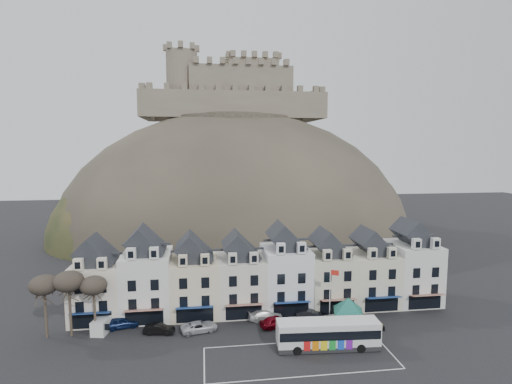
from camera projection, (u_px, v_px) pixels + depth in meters
ground at (285, 365)px, 44.79m from camera, size 300.00×300.00×0.00m
coach_bay_markings at (300, 358)px, 46.29m from camera, size 22.00×7.50×0.01m
townhouse_terrace at (264, 274)px, 59.92m from camera, size 54.40×9.35×11.80m
castle_hill at (239, 233)px, 112.83m from camera, size 100.00×76.00×68.00m
castle at (234, 91)px, 115.00m from camera, size 50.20×22.20×22.00m
tree_left_far at (44, 286)px, 50.48m from camera, size 3.61×3.61×8.24m
tree_left_mid at (69, 282)px, 50.84m from camera, size 3.78×3.78×8.64m
tree_left_near at (94, 286)px, 51.32m from camera, size 3.43×3.43×7.84m
bus at (328, 333)px, 48.32m from camera, size 12.53×3.67×3.49m
bus_shelter at (348, 305)px, 52.32m from camera, size 7.10×7.10×4.72m
red_buoy at (353, 322)px, 53.57m from camera, size 1.48×1.48×1.84m
flagpole at (331, 293)px, 53.92m from camera, size 1.11×0.48×8.17m
white_van at (104, 324)px, 53.05m from camera, size 2.56×4.41×1.89m
planter_west at (378, 327)px, 53.14m from camera, size 1.08×0.77×0.97m
planter_east at (380, 326)px, 53.19m from camera, size 1.20×0.79×1.13m
car_navy at (122, 322)px, 53.86m from camera, size 4.88×2.85×1.56m
car_black at (159, 329)px, 52.16m from camera, size 4.15×1.96×1.31m
car_silver at (199, 327)px, 52.79m from camera, size 5.10×3.18×1.34m
car_white at (265, 315)px, 56.47m from camera, size 5.15×2.55×1.44m
car_maroon at (276, 321)px, 54.16m from camera, size 4.88×3.03×1.55m
car_charcoal at (310, 314)px, 56.76m from camera, size 4.16×2.42×1.30m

